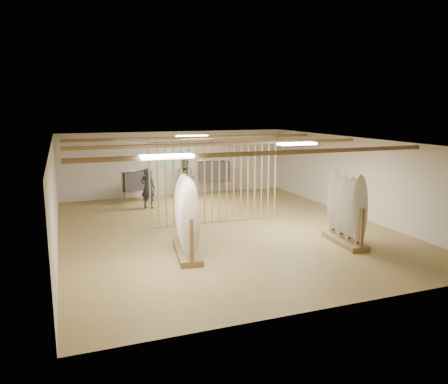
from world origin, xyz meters
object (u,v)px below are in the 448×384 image
object	(u,v)px
clothing_rack_b	(214,172)
rack_right	(346,221)
clothing_rack_a	(137,181)
rack_left	(187,229)
shopper_a	(148,185)
shopper_b	(186,176)

from	to	relation	value
clothing_rack_b	rack_right	bearing A→B (deg)	-67.67
rack_right	clothing_rack_a	bearing A→B (deg)	126.07
rack_left	rack_right	world-z (taller)	rack_left
clothing_rack_b	shopper_a	bearing A→B (deg)	-138.88
rack_left	shopper_a	size ratio (longest dim) A/B	1.24
rack_left	clothing_rack_b	bearing A→B (deg)	74.34
clothing_rack_b	shopper_b	world-z (taller)	shopper_b
rack_left	clothing_rack_b	distance (m)	8.09
clothing_rack_a	clothing_rack_b	distance (m)	3.51
clothing_rack_a	rack_right	bearing A→B (deg)	-81.50
rack_left	rack_right	bearing A→B (deg)	-0.20
shopper_b	rack_left	bearing A→B (deg)	-77.51
shopper_a	rack_left	bearing A→B (deg)	125.45
shopper_a	clothing_rack_a	bearing A→B (deg)	-44.11
rack_right	shopper_b	distance (m)	7.93
rack_right	shopper_a	bearing A→B (deg)	129.30
shopper_a	shopper_b	size ratio (longest dim) A/B	0.87
rack_left	shopper_b	bearing A→B (deg)	83.24
rack_left	rack_right	xyz separation A→B (m)	(4.47, -0.70, -0.02)
rack_left	clothing_rack_a	size ratio (longest dim) A/B	1.61
clothing_rack_b	rack_left	bearing A→B (deg)	-100.09
clothing_rack_a	shopper_b	xyz separation A→B (m)	(2.01, -0.09, 0.12)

